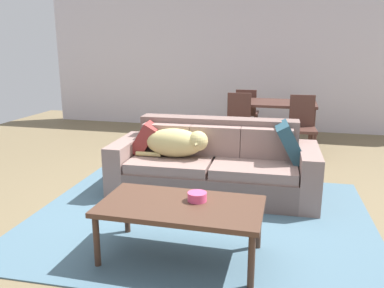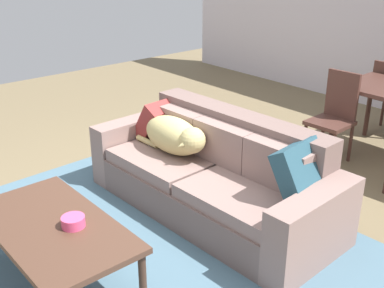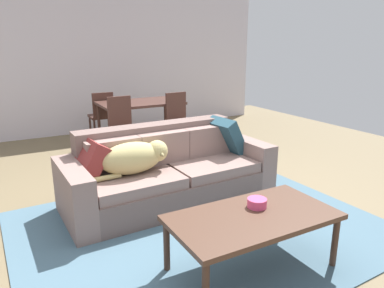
{
  "view_description": "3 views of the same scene",
  "coord_description": "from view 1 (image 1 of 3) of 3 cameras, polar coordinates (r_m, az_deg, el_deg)",
  "views": [
    {
      "loc": [
        1.01,
        -3.92,
        1.66
      ],
      "look_at": [
        0.0,
        0.1,
        0.61
      ],
      "focal_mm": 36.8,
      "sensor_mm": 36.0,
      "label": 1
    },
    {
      "loc": [
        2.84,
        -2.24,
        2.15
      ],
      "look_at": [
        0.08,
        0.15,
        0.61
      ],
      "focal_mm": 44.7,
      "sensor_mm": 36.0,
      "label": 2
    },
    {
      "loc": [
        -1.35,
        -3.12,
        1.7
      ],
      "look_at": [
        0.35,
        -0.02,
        0.71
      ],
      "focal_mm": 33.71,
      "sensor_mm": 36.0,
      "label": 3
    }
  ],
  "objects": [
    {
      "name": "dining_table",
      "position": [
        6.5,
        11.72,
        5.37
      ],
      "size": [
        1.33,
        0.83,
        0.76
      ],
      "color": "#482B24",
      "rests_on": "ground"
    },
    {
      "name": "bowl_on_coffee_table",
      "position": [
        3.13,
        0.76,
        -7.64
      ],
      "size": [
        0.15,
        0.15,
        0.07
      ],
      "primitive_type": "cylinder",
      "color": "#EA4C7F",
      "rests_on": "coffee_table"
    },
    {
      "name": "area_rug",
      "position": [
        3.93,
        1.12,
        -10.68
      ],
      "size": [
        3.38,
        2.72,
        0.01
      ],
      "primitive_type": "cube",
      "rotation": [
        0.0,
        0.0,
        0.03
      ],
      "color": "slate",
      "rests_on": "ground"
    },
    {
      "name": "ground_plane",
      "position": [
        4.38,
        -0.35,
        -8.05
      ],
      "size": [
        10.0,
        10.0,
        0.0
      ],
      "primitive_type": "plane",
      "color": "#746346"
    },
    {
      "name": "couch",
      "position": [
        4.49,
        3.24,
        -3.2
      ],
      "size": [
        2.3,
        0.99,
        0.82
      ],
      "rotation": [
        0.0,
        0.0,
        0.03
      ],
      "color": "#705953",
      "rests_on": "ground"
    },
    {
      "name": "throw_pillow_by_right_arm",
      "position": [
        4.42,
        14.03,
        0.21
      ],
      "size": [
        0.38,
        0.47,
        0.45
      ],
      "primitive_type": "cube",
      "rotation": [
        0.0,
        -0.49,
        0.11
      ],
      "color": "#274C5C",
      "rests_on": "couch"
    },
    {
      "name": "dining_chair_far_left",
      "position": [
        7.14,
        7.88,
        4.79
      ],
      "size": [
        0.41,
        0.41,
        0.89
      ],
      "rotation": [
        0.0,
        0.0,
        3.13
      ],
      "color": "#482B24",
      "rests_on": "ground"
    },
    {
      "name": "throw_pillow_by_left_arm",
      "position": [
        4.66,
        -6.67,
        0.89
      ],
      "size": [
        0.36,
        0.4,
        0.4
      ],
      "primitive_type": "cube",
      "rotation": [
        0.0,
        0.54,
        0.1
      ],
      "color": "maroon",
      "rests_on": "couch"
    },
    {
      "name": "back_partition",
      "position": [
        7.99,
        6.95,
        11.92
      ],
      "size": [
        8.0,
        0.12,
        2.7
      ],
      "primitive_type": "cube",
      "color": "silver",
      "rests_on": "ground"
    },
    {
      "name": "dining_chair_near_left",
      "position": [
        6.04,
        6.69,
        3.18
      ],
      "size": [
        0.41,
        0.41,
        0.94
      ],
      "rotation": [
        0.0,
        0.0,
        0.03
      ],
      "color": "#482B24",
      "rests_on": "ground"
    },
    {
      "name": "coffee_table",
      "position": [
        3.11,
        -1.63,
        -9.44
      ],
      "size": [
        1.27,
        0.68,
        0.46
      ],
      "color": "#4E3225",
      "rests_on": "ground"
    },
    {
      "name": "dog_on_left_cushion",
      "position": [
        4.41,
        -2.08,
        0.2
      ],
      "size": [
        0.82,
        0.35,
        0.32
      ],
      "rotation": [
        0.0,
        0.0,
        0.03
      ],
      "color": "tan",
      "rests_on": "couch"
    },
    {
      "name": "dining_chair_near_right",
      "position": [
        5.97,
        15.62,
        2.75
      ],
      "size": [
        0.43,
        0.43,
        0.94
      ],
      "rotation": [
        0.0,
        0.0,
        0.07
      ],
      "color": "#482B24",
      "rests_on": "ground"
    }
  ]
}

